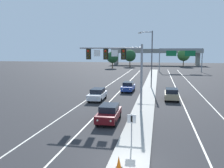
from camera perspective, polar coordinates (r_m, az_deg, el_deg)
name	(u,v)px	position (r m, az deg, el deg)	size (l,w,h in m)	color
ground_plane	(129,164)	(15.04, 4.04, -18.38)	(260.00, 260.00, 0.00)	#28282B
median_island	(146,101)	(32.13, 7.95, -4.06)	(2.40, 110.00, 0.15)	#9E9B93
lane_stripe_oncoming_center	(119,92)	(39.48, 1.67, -1.88)	(0.14, 100.00, 0.01)	silver
lane_stripe_receding_center	(179,94)	(39.11, 15.40, -2.26)	(0.14, 100.00, 0.01)	silver
edge_stripe_left	(99,91)	(40.14, -2.98, -1.73)	(0.14, 100.00, 0.01)	silver
edge_stripe_right	(201,95)	(39.51, 20.18, -2.36)	(0.14, 100.00, 0.01)	silver
overhead_signal_mast	(119,62)	(26.23, 1.69, 5.28)	(6.96, 0.44, 7.20)	gray
median_sign_post	(132,125)	(16.98, 4.64, -9.52)	(0.60, 0.10, 2.20)	gray
street_lamp_median	(151,56)	(43.88, 9.08, 6.59)	(2.58, 0.28, 10.00)	#4C4C51
car_oncoming_darkred	(109,113)	(22.98, -0.73, -6.86)	(1.87, 4.49, 1.58)	#5B0F14
car_oncoming_white	(97,94)	(32.81, -3.46, -2.43)	(1.84, 4.48, 1.58)	silver
car_oncoming_blue	(128,87)	(39.84, 3.85, -0.62)	(1.89, 4.50, 1.58)	navy
car_receding_tan	(171,94)	(33.98, 13.84, -2.29)	(1.88, 4.49, 1.58)	tan
traffic_cone_median_nose	(119,162)	(14.07, 1.61, -18.00)	(0.36, 0.36, 0.74)	black
highway_sign_gantry	(181,53)	(79.64, 15.87, 7.15)	(13.28, 0.42, 7.50)	gray
overpass_bridge	(156,53)	(118.18, 10.29, 7.24)	(42.40, 6.40, 7.65)	gray
tree_far_right_a	(184,55)	(108.26, 16.52, 6.60)	(5.28, 5.28, 7.65)	#4C3823
tree_far_left_c	(112,57)	(94.20, 0.11, 6.32)	(4.47, 4.47, 6.47)	#4C3823
tree_far_left_a	(130,56)	(103.44, 4.26, 6.68)	(4.95, 4.95, 7.17)	#4C3823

